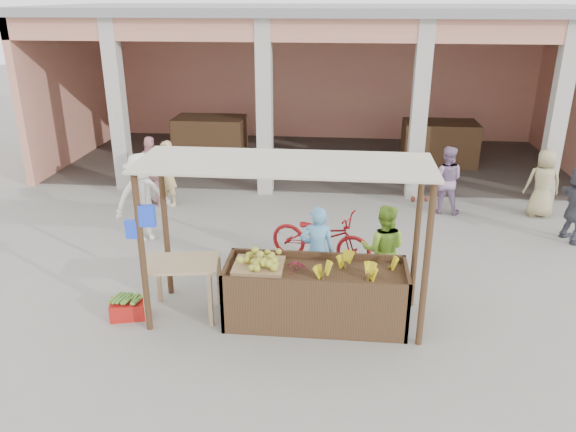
# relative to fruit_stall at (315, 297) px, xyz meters

# --- Properties ---
(ground) EXTENTS (60.00, 60.00, 0.00)m
(ground) POSITION_rel_fruit_stall_xyz_m (-0.50, 0.00, -0.40)
(ground) COLOR gray
(ground) RESTS_ON ground
(market_building) EXTENTS (14.40, 6.40, 4.20)m
(market_building) POSITION_rel_fruit_stall_xyz_m (-0.45, 8.93, 2.30)
(market_building) COLOR tan
(market_building) RESTS_ON ground
(fruit_stall) EXTENTS (2.60, 0.95, 0.80)m
(fruit_stall) POSITION_rel_fruit_stall_xyz_m (0.00, 0.00, 0.00)
(fruit_stall) COLOR #46321C
(fruit_stall) RESTS_ON ground
(stall_awning) EXTENTS (4.09, 1.35, 2.39)m
(stall_awning) POSITION_rel_fruit_stall_xyz_m (-0.51, 0.06, 1.58)
(stall_awning) COLOR #46321C
(stall_awning) RESTS_ON ground
(banana_heap) EXTENTS (1.06, 0.58, 0.19)m
(banana_heap) POSITION_rel_fruit_stall_xyz_m (0.54, 0.00, 0.50)
(banana_heap) COLOR yellow
(banana_heap) RESTS_ON fruit_stall
(melon_tray) EXTENTS (0.72, 0.62, 0.19)m
(melon_tray) POSITION_rel_fruit_stall_xyz_m (-0.83, 0.05, 0.49)
(melon_tray) COLOR #A28054
(melon_tray) RESTS_ON fruit_stall
(berry_heap) EXTENTS (0.43, 0.35, 0.14)m
(berry_heap) POSITION_rel_fruit_stall_xyz_m (-0.30, 0.02, 0.47)
(berry_heap) COLOR maroon
(berry_heap) RESTS_ON fruit_stall
(side_table) EXTENTS (1.15, 0.86, 0.85)m
(side_table) POSITION_rel_fruit_stall_xyz_m (-1.96, 0.02, 0.31)
(side_table) COLOR tan
(side_table) RESTS_ON ground
(papaya_pile) EXTENTS (0.65, 0.37, 0.18)m
(papaya_pile) POSITION_rel_fruit_stall_xyz_m (-1.96, 0.02, 0.54)
(papaya_pile) COLOR #49892C
(papaya_pile) RESTS_ON side_table
(red_crate) EXTENTS (0.58, 0.48, 0.26)m
(red_crate) POSITION_rel_fruit_stall_xyz_m (-2.77, -0.16, -0.27)
(red_crate) COLOR #AC1712
(red_crate) RESTS_ON ground
(plantain_bundle) EXTENTS (0.41, 0.28, 0.08)m
(plantain_bundle) POSITION_rel_fruit_stall_xyz_m (-2.77, -0.16, -0.10)
(plantain_bundle) COLOR #548C33
(plantain_bundle) RESTS_ON red_crate
(produce_sacks) EXTENTS (0.71, 0.66, 0.54)m
(produce_sacks) POSITION_rel_fruit_stall_xyz_m (2.14, 5.40, -0.13)
(produce_sacks) COLOR maroon
(produce_sacks) RESTS_ON ground
(vendor_blue) EXTENTS (0.64, 0.50, 1.60)m
(vendor_blue) POSITION_rel_fruit_stall_xyz_m (-0.02, 0.79, 0.40)
(vendor_blue) COLOR #64AAE2
(vendor_blue) RESTS_ON ground
(vendor_green) EXTENTS (0.80, 0.53, 1.57)m
(vendor_green) POSITION_rel_fruit_stall_xyz_m (1.01, 0.97, 0.39)
(vendor_green) COLOR #84B633
(vendor_green) RESTS_ON ground
(motorcycle) EXTENTS (1.27, 2.07, 1.02)m
(motorcycle) POSITION_rel_fruit_stall_xyz_m (-0.01, 1.94, 0.11)
(motorcycle) COLOR maroon
(motorcycle) RESTS_ON ground
(shopper_a) EXTENTS (1.30, 1.23, 1.87)m
(shopper_a) POSITION_rel_fruit_stall_xyz_m (-3.44, 2.62, 0.53)
(shopper_a) COLOR silver
(shopper_a) RESTS_ON ground
(shopper_b) EXTENTS (1.05, 0.64, 1.70)m
(shopper_b) POSITION_rel_fruit_stall_xyz_m (-3.88, 4.49, 0.45)
(shopper_b) COLOR #D18C91
(shopper_b) RESTS_ON ground
(shopper_c) EXTENTS (0.80, 0.53, 1.64)m
(shopper_c) POSITION_rel_fruit_stall_xyz_m (4.58, 4.68, 0.42)
(shopper_c) COLOR tan
(shopper_c) RESTS_ON ground
(shopper_e) EXTENTS (0.71, 0.66, 1.55)m
(shopper_e) POSITION_rel_fruit_stall_xyz_m (-3.55, 4.55, 0.37)
(shopper_e) COLOR tan
(shopper_e) RESTS_ON ground
(shopper_f) EXTENTS (0.87, 0.61, 1.62)m
(shopper_f) POSITION_rel_fruit_stall_xyz_m (2.56, 4.70, 0.41)
(shopper_f) COLOR #93739B
(shopper_f) RESTS_ON ground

